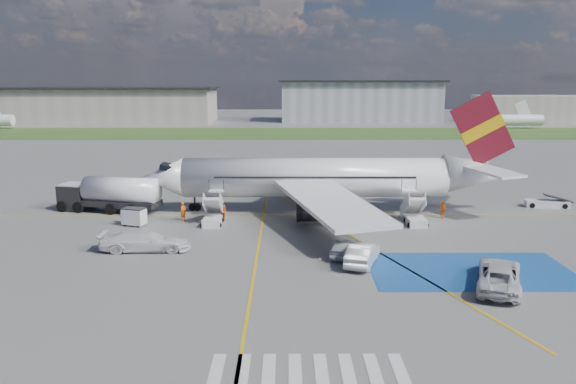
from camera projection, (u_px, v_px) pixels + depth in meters
name	position (u px, v px, depth m)	size (l,w,h in m)	color
ground	(323.00, 253.00, 42.87)	(400.00, 400.00, 0.00)	#60605E
grass_strip	(298.00, 133.00, 135.96)	(400.00, 30.00, 0.01)	#2D4C1E
taxiway_line_main	(315.00, 215.00, 54.63)	(120.00, 0.20, 0.01)	gold
taxiway_line_cross	(249.00, 305.00, 33.05)	(0.20, 60.00, 0.01)	gold
taxiway_line_diag	(315.00, 215.00, 54.63)	(0.20, 60.00, 0.01)	gold
staging_box	(470.00, 270.00, 38.98)	(14.00, 8.00, 0.01)	navy
crosswalk	(308.00, 375.00, 25.22)	(9.00, 4.00, 0.01)	silver
terminal_west	(113.00, 106.00, 169.07)	(60.00, 22.00, 10.00)	gray
terminal_centre	(359.00, 101.00, 174.03)	(48.00, 18.00, 12.00)	gray
terminal_east	(546.00, 109.00, 167.75)	(40.00, 16.00, 8.00)	gray
airliner	(329.00, 178.00, 55.92)	(36.81, 32.95, 11.92)	silver
airstairs_fwd	(213.00, 218.00, 51.24)	(1.90, 5.20, 3.60)	silver
airstairs_aft	(415.00, 217.00, 51.30)	(1.90, 5.20, 3.60)	silver
fuel_tanker	(110.00, 197.00, 56.02)	(10.60, 4.96, 3.50)	black
gpu_cart	(134.00, 218.00, 50.73)	(2.24, 1.78, 1.64)	silver
belt_loader	(547.00, 204.00, 58.12)	(4.71, 2.23, 1.37)	silver
car_silver_a	(343.00, 248.00, 42.01)	(1.59, 3.95, 1.35)	silver
car_silver_b	(362.00, 253.00, 40.18)	(1.71, 4.91, 1.62)	#B3B6BA
van_white_a	(499.00, 271.00, 35.85)	(2.56, 5.56, 2.08)	silver
van_white_b	(145.00, 238.00, 43.29)	(2.12, 5.21, 2.04)	silver
crew_fwd	(183.00, 211.00, 52.45)	(0.67, 0.44, 1.83)	#FF650D
crew_nose	(222.00, 212.00, 52.45)	(0.86, 0.67, 1.76)	#E3530B
crew_aft	(443.00, 210.00, 53.45)	(0.96, 0.40, 1.64)	orange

